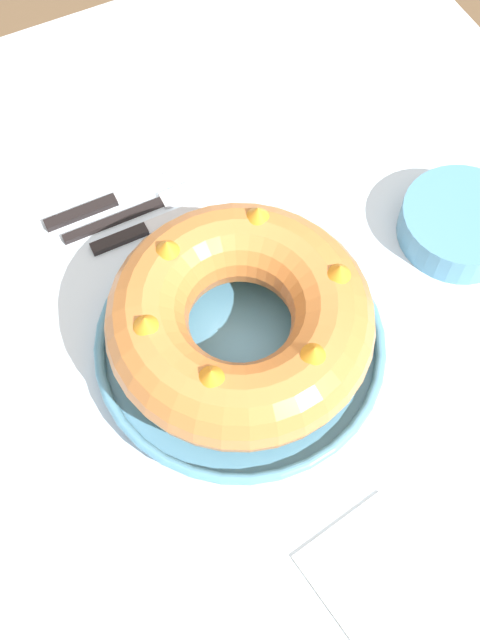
# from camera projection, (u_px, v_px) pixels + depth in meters

# --- Properties ---
(ground_plane) EXTENTS (8.00, 8.00, 0.00)m
(ground_plane) POSITION_uv_depth(u_px,v_px,m) (223.00, 509.00, 1.51)
(ground_plane) COLOR brown
(dining_table) EXTENTS (1.21, 1.18, 0.73)m
(dining_table) POSITION_uv_depth(u_px,v_px,m) (212.00, 380.00, 0.94)
(dining_table) COLOR silver
(dining_table) RESTS_ON ground_plane
(serving_dish) EXTENTS (0.33, 0.33, 0.03)m
(serving_dish) POSITION_uv_depth(u_px,v_px,m) (240.00, 345.00, 0.85)
(serving_dish) COLOR #518EB2
(serving_dish) RESTS_ON dining_table
(bundt_cake) EXTENTS (0.29, 0.29, 0.10)m
(bundt_cake) POSITION_uv_depth(u_px,v_px,m) (240.00, 320.00, 0.80)
(bundt_cake) COLOR #C67538
(bundt_cake) RESTS_ON serving_dish
(fork) EXTENTS (0.02, 0.19, 0.01)m
(fork) POSITION_uv_depth(u_px,v_px,m) (143.00, 209.00, 0.95)
(fork) COLOR black
(fork) RESTS_ON dining_table
(serving_knife) EXTENTS (0.02, 0.21, 0.01)m
(serving_knife) POSITION_uv_depth(u_px,v_px,m) (113.00, 200.00, 0.96)
(serving_knife) COLOR black
(serving_knife) RESTS_ON dining_table
(cake_knife) EXTENTS (0.02, 0.16, 0.01)m
(cake_knife) POSITION_uv_depth(u_px,v_px,m) (144.00, 229.00, 0.94)
(cake_knife) COLOR black
(cake_knife) RESTS_ON dining_table
(side_bowl) EXTENTS (0.15, 0.15, 0.04)m
(side_bowl) POSITION_uv_depth(u_px,v_px,m) (460.00, 224.00, 0.92)
(side_bowl) COLOR #518EB2
(side_bowl) RESTS_ON dining_table
(napkin) EXTENTS (0.18, 0.14, 0.00)m
(napkin) POSITION_uv_depth(u_px,v_px,m) (389.00, 593.00, 0.73)
(napkin) COLOR white
(napkin) RESTS_ON dining_table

